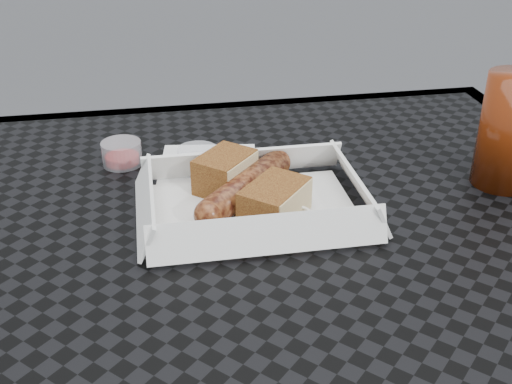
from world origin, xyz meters
TOP-DOWN VIEW (x-y plane):
  - patio_table at (0.00, 0.00)m, footprint 0.80×0.80m
  - food_tray at (-0.03, 0.06)m, footprint 0.22×0.15m
  - bratwurst at (-0.04, 0.08)m, footprint 0.13×0.14m
  - bread_near at (-0.06, 0.11)m, footprint 0.08×0.08m
  - bread_far at (-0.01, 0.04)m, footprint 0.09×0.09m
  - veg_garnish at (0.02, 0.02)m, footprint 0.03×0.03m
  - napkin at (-0.07, 0.18)m, footprint 0.14×0.14m
  - condiment_cup_sauce at (-0.17, 0.21)m, footprint 0.05×0.05m
  - condiment_cup_empty at (-0.08, 0.17)m, footprint 0.05×0.05m
  - drink_glass at (0.27, 0.07)m, footprint 0.07×0.07m

SIDE VIEW (x-z plane):
  - patio_table at x=0.00m, z-range 0.30..1.04m
  - napkin at x=-0.07m, z-range 0.74..0.75m
  - food_tray at x=-0.03m, z-range 0.74..0.75m
  - veg_garnish at x=0.02m, z-range 0.75..0.75m
  - condiment_cup_sauce at x=-0.17m, z-range 0.74..0.78m
  - condiment_cup_empty at x=-0.08m, z-range 0.74..0.78m
  - bratwurst at x=-0.04m, z-range 0.75..0.78m
  - bread_far at x=-0.01m, z-range 0.75..0.79m
  - bread_near at x=-0.06m, z-range 0.75..0.79m
  - drink_glass at x=0.27m, z-range 0.74..0.88m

